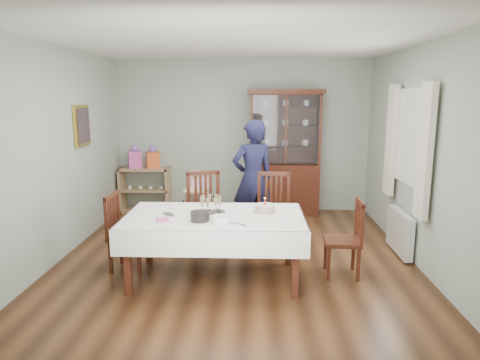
# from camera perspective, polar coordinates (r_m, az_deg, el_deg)

# --- Properties ---
(floor) EXTENTS (5.00, 5.00, 0.00)m
(floor) POSITION_cam_1_polar(r_m,az_deg,el_deg) (5.60, -0.56, -10.53)
(floor) COLOR #593319
(floor) RESTS_ON ground
(room_shell) EXTENTS (5.00, 5.00, 5.00)m
(room_shell) POSITION_cam_1_polar(r_m,az_deg,el_deg) (5.74, -0.34, 7.53)
(room_shell) COLOR #9EAA99
(room_shell) RESTS_ON floor
(dining_table) EXTENTS (2.01, 1.16, 0.76)m
(dining_table) POSITION_cam_1_polar(r_m,az_deg,el_deg) (4.92, -3.37, -8.89)
(dining_table) COLOR #4B1D12
(dining_table) RESTS_ON floor
(china_cabinet) EXTENTS (1.30, 0.48, 2.18)m
(china_cabinet) POSITION_cam_1_polar(r_m,az_deg,el_deg) (7.53, 5.98, 3.90)
(china_cabinet) COLOR #4B1D12
(china_cabinet) RESTS_ON floor
(sideboard) EXTENTS (0.90, 0.38, 0.80)m
(sideboard) POSITION_cam_1_polar(r_m,az_deg,el_deg) (7.91, -12.52, -1.27)
(sideboard) COLOR tan
(sideboard) RESTS_ON floor
(picture_frame) EXTENTS (0.04, 0.48, 0.58)m
(picture_frame) POSITION_cam_1_polar(r_m,az_deg,el_deg) (6.50, -20.34, 6.78)
(picture_frame) COLOR gold
(picture_frame) RESTS_ON room_shell
(window) EXTENTS (0.04, 1.02, 1.22)m
(window) POSITION_cam_1_polar(r_m,az_deg,el_deg) (5.86, 21.91, 5.28)
(window) COLOR white
(window) RESTS_ON room_shell
(curtain_left) EXTENTS (0.07, 0.30, 1.55)m
(curtain_left) POSITION_cam_1_polar(r_m,az_deg,el_deg) (5.27, 23.45, 3.50)
(curtain_left) COLOR silver
(curtain_left) RESTS_ON room_shell
(curtain_right) EXTENTS (0.07, 0.30, 1.55)m
(curtain_right) POSITION_cam_1_polar(r_m,az_deg,el_deg) (6.43, 19.51, 5.01)
(curtain_right) COLOR silver
(curtain_right) RESTS_ON room_shell
(radiator) EXTENTS (0.10, 0.80, 0.55)m
(radiator) POSITION_cam_1_polar(r_m,az_deg,el_deg) (6.08, 20.51, -6.48)
(radiator) COLOR white
(radiator) RESTS_ON floor
(chair_far_left) EXTENTS (0.60, 0.60, 1.06)m
(chair_far_left) POSITION_cam_1_polar(r_m,az_deg,el_deg) (5.82, -4.48, -6.41)
(chair_far_left) COLOR #4B1D12
(chair_far_left) RESTS_ON floor
(chair_far_right) EXTENTS (0.50, 0.50, 1.05)m
(chair_far_right) POSITION_cam_1_polar(r_m,az_deg,el_deg) (5.84, 4.40, -6.37)
(chair_far_right) COLOR #4B1D12
(chair_far_right) RESTS_ON floor
(chair_end_left) EXTENTS (0.44, 0.44, 0.93)m
(chair_end_left) POSITION_cam_1_polar(r_m,az_deg,el_deg) (5.39, -14.71, -8.65)
(chair_end_left) COLOR #4B1D12
(chair_end_left) RESTS_ON floor
(chair_end_right) EXTENTS (0.42, 0.42, 0.90)m
(chair_end_right) POSITION_cam_1_polar(r_m,az_deg,el_deg) (5.20, 13.59, -9.44)
(chair_end_right) COLOR #4B1D12
(chair_end_right) RESTS_ON floor
(woman) EXTENTS (0.75, 0.63, 1.74)m
(woman) POSITION_cam_1_polar(r_m,az_deg,el_deg) (6.27, 1.69, 0.13)
(woman) COLOR black
(woman) RESTS_ON floor
(high_chair) EXTENTS (0.50, 0.50, 1.00)m
(high_chair) POSITION_cam_1_polar(r_m,az_deg,el_deg) (6.41, -5.48, -4.07)
(high_chair) COLOR black
(high_chair) RESTS_ON floor
(champagne_tray) EXTENTS (0.33, 0.33, 0.20)m
(champagne_tray) POSITION_cam_1_polar(r_m,az_deg,el_deg) (4.85, -3.94, -3.79)
(champagne_tray) COLOR silver
(champagne_tray) RESTS_ON dining_table
(birthday_cake) EXTENTS (0.27, 0.27, 0.18)m
(birthday_cake) POSITION_cam_1_polar(r_m,az_deg,el_deg) (4.86, 3.32, -3.89)
(birthday_cake) COLOR white
(birthday_cake) RESTS_ON dining_table
(plate_stack_dark) EXTENTS (0.24, 0.24, 0.10)m
(plate_stack_dark) POSITION_cam_1_polar(r_m,az_deg,el_deg) (4.59, -5.34, -4.82)
(plate_stack_dark) COLOR black
(plate_stack_dark) RESTS_ON dining_table
(plate_stack_white) EXTENTS (0.21, 0.21, 0.08)m
(plate_stack_white) POSITION_cam_1_polar(r_m,az_deg,el_deg) (4.50, -2.52, -5.24)
(plate_stack_white) COLOR white
(plate_stack_white) RESTS_ON dining_table
(napkin_stack) EXTENTS (0.17, 0.17, 0.02)m
(napkin_stack) POSITION_cam_1_polar(r_m,az_deg,el_deg) (4.65, -10.26, -5.25)
(napkin_stack) COLOR #E052A6
(napkin_stack) RESTS_ON dining_table
(cutlery) EXTENTS (0.19, 0.21, 0.01)m
(cutlery) POSITION_cam_1_polar(r_m,az_deg,el_deg) (4.87, -9.94, -4.52)
(cutlery) COLOR silver
(cutlery) RESTS_ON dining_table
(cake_knife) EXTENTS (0.23, 0.17, 0.01)m
(cake_knife) POSITION_cam_1_polar(r_m,az_deg,el_deg) (4.46, -0.47, -5.81)
(cake_knife) COLOR silver
(cake_knife) RESTS_ON dining_table
(gift_bag_pink) EXTENTS (0.26, 0.21, 0.41)m
(gift_bag_pink) POSITION_cam_1_polar(r_m,az_deg,el_deg) (7.83, -13.83, 2.89)
(gift_bag_pink) COLOR #E052A6
(gift_bag_pink) RESTS_ON sideboard
(gift_bag_orange) EXTENTS (0.26, 0.22, 0.41)m
(gift_bag_orange) POSITION_cam_1_polar(r_m,az_deg,el_deg) (7.75, -11.52, 2.88)
(gift_bag_orange) COLOR #E85A24
(gift_bag_orange) RESTS_ON sideboard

